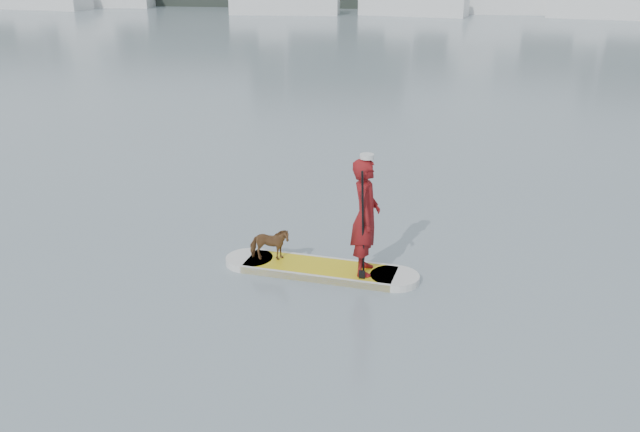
% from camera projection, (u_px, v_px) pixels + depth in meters
% --- Properties ---
extents(ground, '(140.00, 140.00, 0.00)m').
position_uv_depth(ground, '(424.00, 226.00, 13.73)').
color(ground, gray).
rests_on(ground, ground).
extents(paddleboard, '(3.28, 1.11, 0.12)m').
position_uv_depth(paddleboard, '(320.00, 269.00, 11.75)').
color(paddleboard, yellow).
rests_on(paddleboard, ground).
extents(paddler, '(0.49, 0.71, 1.90)m').
position_uv_depth(paddler, '(366.00, 217.00, 11.20)').
color(paddler, maroon).
rests_on(paddler, paddleboard).
extents(white_cap, '(0.22, 0.22, 0.07)m').
position_uv_depth(white_cap, '(367.00, 156.00, 10.85)').
color(white_cap, silver).
rests_on(white_cap, paddler).
extents(dog, '(0.70, 0.40, 0.56)m').
position_uv_depth(dog, '(269.00, 244.00, 11.86)').
color(dog, brown).
rests_on(dog, paddleboard).
extents(paddle, '(0.10, 0.30, 2.00)m').
position_uv_depth(paddle, '(363.00, 239.00, 11.04)').
color(paddle, black).
rests_on(paddle, ground).
extents(sailboat_c, '(8.62, 3.35, 12.15)m').
position_uv_depth(sailboat_c, '(284.00, 2.00, 56.01)').
color(sailboat_c, white).
rests_on(sailboat_c, ground).
extents(sailboat_d, '(8.51, 4.07, 12.05)m').
position_uv_depth(sailboat_d, '(413.00, 4.00, 54.94)').
color(sailboat_d, white).
rests_on(sailboat_d, ground).
extents(sailboat_e, '(8.62, 4.32, 11.96)m').
position_uv_depth(sailboat_e, '(605.00, 6.00, 52.80)').
color(sailboat_e, white).
rests_on(sailboat_e, ground).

